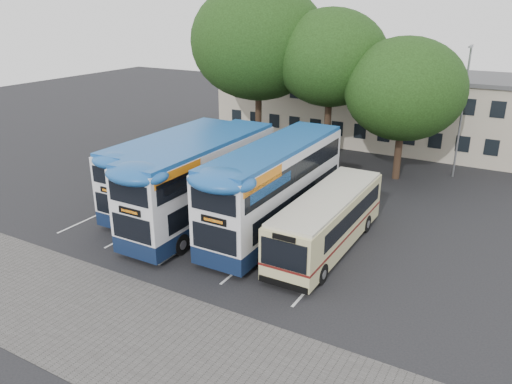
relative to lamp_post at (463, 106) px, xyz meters
The scene contains 12 objects.
ground 21.46m from the lamp_post, 106.72° to the right, with size 120.00×120.00×0.00m, color black.
paving_strip 26.71m from the lamp_post, 107.76° to the right, with size 40.00×6.00×0.01m, color #595654.
bay_lines 18.57m from the lamp_post, 123.08° to the right, with size 14.12×11.00×0.01m.
depot_building 9.43m from the lamp_post, 130.53° to the left, with size 32.40×8.40×6.20m.
lamp_post is the anchor object (origin of this frame).
tree_left 15.41m from the lamp_post, behind, with size 10.34×10.34×13.29m.
tree_mid 9.60m from the lamp_post, 168.77° to the right, with size 8.12×8.12×11.41m.
tree_right 4.35m from the lamp_post, 145.14° to the right, with size 8.02×8.02×9.68m.
bus_dd_left 19.89m from the lamp_post, 135.29° to the right, with size 2.51×10.34×4.31m.
bus_dd_mid 18.85m from the lamp_post, 125.03° to the right, with size 2.75×11.33×4.72m.
bus_dd_right 15.97m from the lamp_post, 115.57° to the right, with size 2.78×11.48×4.79m.
bus_single 15.65m from the lamp_post, 103.44° to the right, with size 2.45×9.64×2.88m.
Camera 1 is at (10.58, -16.23, 11.51)m, focal length 35.00 mm.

